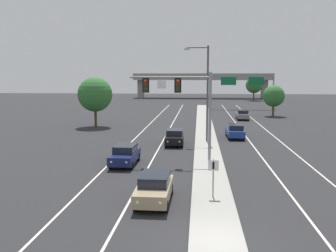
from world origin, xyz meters
The scene contains 19 objects.
ground_plane centered at (0.00, 0.00, 0.00)m, with size 260.00×260.00×0.00m, color #28282B.
median_island centered at (0.00, 18.00, 0.07)m, with size 2.40×110.00×0.15m, color #9E9B93.
lane_stripe_oncoming_center centered at (-4.70, 25.00, 0.00)m, with size 0.14×100.00×0.01m, color silver.
lane_stripe_receding_center centered at (4.70, 25.00, 0.00)m, with size 0.14×100.00×0.01m, color silver.
edge_stripe_left centered at (-8.00, 25.00, 0.00)m, with size 0.14×100.00×0.01m, color silver.
edge_stripe_right centered at (8.00, 25.00, 0.00)m, with size 0.14×100.00×0.01m, color silver.
overhead_signal_mast centered at (-2.02, 14.81, 5.30)m, with size 6.62×0.44×7.20m.
median_sign_post centered at (0.03, 5.68, 1.59)m, with size 0.60×0.10×2.20m.
street_lamp_median centered at (-0.17, 24.34, 5.79)m, with size 2.58×0.28×10.00m.
car_oncoming_tan centered at (-3.28, 4.97, 0.82)m, with size 1.87×4.49×1.58m.
car_oncoming_navy centered at (-6.67, 13.62, 0.82)m, with size 1.87×4.49×1.58m.
car_oncoming_black centered at (-3.30, 22.61, 0.82)m, with size 1.91×4.51×1.58m.
car_receding_blue centered at (3.29, 27.28, 0.82)m, with size 1.90×4.50×1.58m.
car_receding_grey centered at (6.19, 45.54, 0.82)m, with size 1.87×4.49×1.58m.
highway_sign_gantry centered at (8.20, 65.00, 6.16)m, with size 13.28×0.42×7.50m.
overpass_bridge centered at (0.00, 102.39, 5.78)m, with size 42.40×6.40×7.65m.
tree_far_left_a centered at (-15.07, 35.18, 4.48)m, with size 4.74×4.74×6.86m.
tree_far_right_c centered at (14.57, 92.16, 4.36)m, with size 4.61×4.61×6.67m.
tree_far_right_b centered at (12.08, 50.97, 3.53)m, with size 3.74×3.74×5.41m.
Camera 1 is at (-0.83, -15.32, 7.10)m, focal length 40.07 mm.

